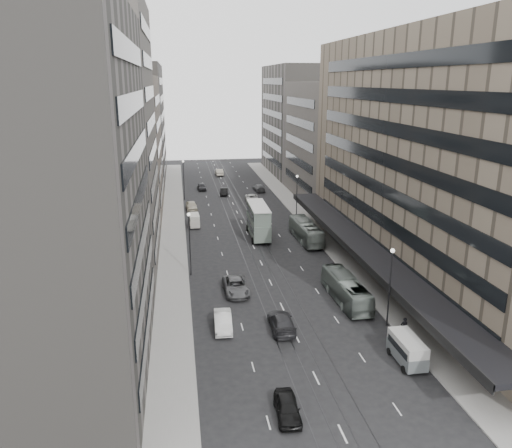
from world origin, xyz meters
TOP-DOWN VIEW (x-y plane):
  - ground at (0.00, 0.00)m, footprint 220.00×220.00m
  - sidewalk_right at (12.00, 37.50)m, footprint 4.00×125.00m
  - sidewalk_left at (-12.00, 37.50)m, footprint 4.00×125.00m
  - department_store at (21.45, 8.00)m, footprint 19.20×60.00m
  - building_right_mid at (21.50, 52.00)m, footprint 15.00×28.00m
  - building_right_far at (21.50, 82.00)m, footprint 15.00×32.00m
  - building_left_a at (-21.50, -8.00)m, footprint 15.00×28.00m
  - building_left_b at (-21.50, 19.00)m, footprint 15.00×26.00m
  - building_left_c at (-21.50, 46.00)m, footprint 15.00×28.00m
  - building_left_d at (-21.50, 79.00)m, footprint 15.00×38.00m
  - lamp_right_near at (9.70, -5.00)m, footprint 0.44×0.44m
  - lamp_right_far at (9.70, 35.00)m, footprint 0.44×0.44m
  - lamp_left_near at (-9.70, 12.00)m, footprint 0.44×0.44m
  - lamp_left_far at (-9.70, 55.00)m, footprint 0.44×0.44m
  - bus_near at (7.39, 1.17)m, footprint 2.80×10.67m
  - bus_far at (8.50, 23.63)m, footprint 2.95×11.36m
  - double_decker at (1.50, 26.66)m, footprint 3.14×9.68m
  - vw_microbus at (8.55, -11.95)m, footprint 2.10×4.55m
  - panel_van at (-8.38, 33.95)m, footprint 1.85×3.63m
  - sedan_0 at (-3.48, -17.48)m, footprint 2.00×4.43m
  - sedan_1 at (-6.94, -3.10)m, footprint 1.94×5.01m
  - sedan_2 at (-4.62, 5.51)m, footprint 2.89×6.04m
  - sedan_3 at (-1.14, -4.19)m, footprint 2.49×5.75m
  - sedan_4 at (-8.50, 45.67)m, footprint 2.28×5.10m
  - sedan_5 at (-1.02, 58.13)m, footprint 2.18×4.67m
  - sedan_6 at (4.10, 51.43)m, footprint 3.00×5.69m
  - sedan_7 at (7.15, 60.87)m, footprint 2.48×5.39m
  - sedan_8 at (-5.57, 64.01)m, footprint 1.99×4.68m
  - sedan_9 at (-0.07, 81.83)m, footprint 1.93×5.23m
  - pedestrian at (10.20, -7.80)m, footprint 0.77×0.52m

SIDE VIEW (x-z plane):
  - ground at x=0.00m, z-range 0.00..0.00m
  - sidewalk_right at x=12.00m, z-range 0.00..0.15m
  - sidewalk_left at x=-12.00m, z-range 0.00..0.15m
  - sedan_0 at x=-3.48m, z-range 0.00..1.48m
  - sedan_5 at x=-1.02m, z-range 0.00..1.48m
  - sedan_6 at x=4.10m, z-range 0.00..1.52m
  - sedan_7 at x=7.15m, z-range 0.00..1.53m
  - sedan_8 at x=-5.57m, z-range 0.00..1.58m
  - sedan_1 at x=-6.94m, z-range 0.00..1.63m
  - sedan_3 at x=-1.14m, z-range 0.00..1.65m
  - sedan_2 at x=-4.62m, z-range 0.00..1.66m
  - sedan_4 at x=-8.50m, z-range 0.00..1.70m
  - sedan_9 at x=-0.07m, z-range 0.00..1.71m
  - pedestrian at x=10.20m, z-range 0.15..2.21m
  - panel_van at x=-8.38m, z-range 0.12..2.38m
  - vw_microbus at x=8.55m, z-range 0.14..2.59m
  - bus_near at x=7.39m, z-range 0.00..2.95m
  - bus_far at x=8.50m, z-range 0.00..3.15m
  - double_decker at x=1.50m, z-range 0.21..5.47m
  - lamp_right_near at x=9.70m, z-range 1.04..9.36m
  - lamp_right_far at x=9.70m, z-range 1.04..9.36m
  - lamp_left_near at x=-9.70m, z-range 1.04..9.36m
  - lamp_left_far at x=-9.70m, z-range 1.04..9.36m
  - building_right_mid at x=21.50m, z-range 0.00..24.00m
  - building_left_c at x=-21.50m, z-range 0.00..25.00m
  - building_right_far at x=21.50m, z-range 0.00..28.00m
  - building_left_d at x=-21.50m, z-range 0.00..28.00m
  - department_store at x=21.45m, z-range -0.05..29.95m
  - building_left_a at x=-21.50m, z-range 0.00..30.00m
  - building_left_b at x=-21.50m, z-range 0.00..34.00m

